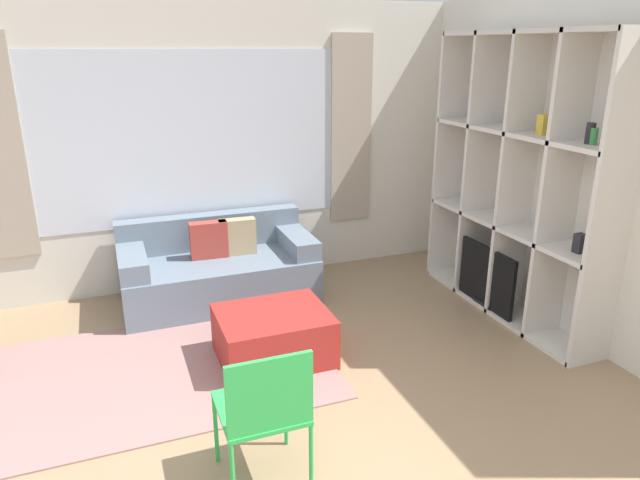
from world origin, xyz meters
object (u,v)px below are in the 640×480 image
object	(u,v)px
couch_main	(218,269)
ottoman	(274,336)
shelving_unit	(520,184)
folding_chair	(264,406)

from	to	relation	value
couch_main	ottoman	bearing A→B (deg)	-82.55
shelving_unit	couch_main	xyz separation A→B (m)	(-2.39, 1.17, -0.87)
couch_main	folding_chair	size ratio (longest dim) A/B	2.02
couch_main	shelving_unit	bearing A→B (deg)	-26.14
ottoman	folding_chair	bearing A→B (deg)	-108.16
shelving_unit	couch_main	size ratio (longest dim) A/B	1.37
couch_main	ottoman	xyz separation A→B (m)	(0.16, -1.26, -0.10)
shelving_unit	couch_main	distance (m)	2.80
couch_main	ottoman	world-z (taller)	couch_main
couch_main	ottoman	distance (m)	1.27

